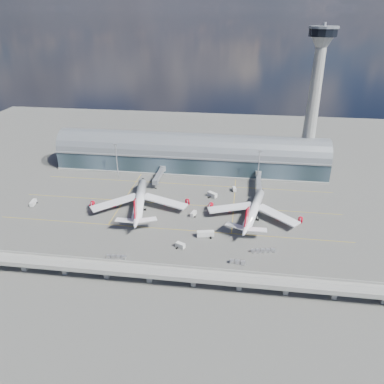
# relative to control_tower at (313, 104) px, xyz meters

# --- Properties ---
(ground) EXTENTS (500.00, 500.00, 0.00)m
(ground) POSITION_rel_control_tower_xyz_m (-85.00, -83.00, -51.64)
(ground) COLOR #474744
(ground) RESTS_ON ground
(taxi_lines) EXTENTS (200.00, 80.12, 0.01)m
(taxi_lines) POSITION_rel_control_tower_xyz_m (-85.00, -60.89, -51.63)
(taxi_lines) COLOR gold
(taxi_lines) RESTS_ON ground
(terminal) EXTENTS (200.00, 30.00, 28.00)m
(terminal) POSITION_rel_control_tower_xyz_m (-85.00, -5.01, -40.30)
(terminal) COLOR #202E35
(terminal) RESTS_ON ground
(control_tower) EXTENTS (19.00, 19.00, 103.00)m
(control_tower) POSITION_rel_control_tower_xyz_m (0.00, 0.00, 0.00)
(control_tower) COLOR gray
(control_tower) RESTS_ON ground
(guideway) EXTENTS (220.00, 8.50, 7.20)m
(guideway) POSITION_rel_control_tower_xyz_m (-85.00, -138.00, -46.34)
(guideway) COLOR gray
(guideway) RESTS_ON ground
(floodlight_mast_left) EXTENTS (3.00, 0.70, 25.70)m
(floodlight_mast_left) POSITION_rel_control_tower_xyz_m (-135.00, -28.00, -38.00)
(floodlight_mast_left) COLOR gray
(floodlight_mast_left) RESTS_ON ground
(floodlight_mast_right) EXTENTS (3.00, 0.70, 25.70)m
(floodlight_mast_right) POSITION_rel_control_tower_xyz_m (-35.00, -28.00, -38.00)
(floodlight_mast_right) COLOR gray
(floodlight_mast_right) RESTS_ON ground
(airliner_left) EXTENTS (60.85, 64.06, 19.60)m
(airliner_left) POSITION_rel_control_tower_xyz_m (-106.82, -72.75, -46.04)
(airliner_left) COLOR white
(airliner_left) RESTS_ON ground
(airliner_right) EXTENTS (55.70, 58.29, 18.59)m
(airliner_right) POSITION_rel_control_tower_xyz_m (-38.18, -74.11, -46.81)
(airliner_right) COLOR white
(airliner_right) RESTS_ON ground
(jet_bridge_left) EXTENTS (4.40, 28.00, 7.25)m
(jet_bridge_left) POSITION_rel_control_tower_xyz_m (-103.71, -29.88, -46.46)
(jet_bridge_left) COLOR gray
(jet_bridge_left) RESTS_ON ground
(jet_bridge_right) EXTENTS (4.40, 32.00, 7.25)m
(jet_bridge_right) POSITION_rel_control_tower_xyz_m (-34.38, -31.82, -46.46)
(jet_bridge_right) COLOR gray
(jet_bridge_right) RESTS_ON ground
(service_truck_0) EXTENTS (3.21, 7.09, 2.83)m
(service_truck_0) POSITION_rel_control_tower_xyz_m (-174.46, -76.41, -50.17)
(service_truck_0) COLOR silver
(service_truck_0) RESTS_ON ground
(service_truck_1) EXTENTS (5.27, 4.13, 2.78)m
(service_truck_1) POSITION_rel_control_tower_xyz_m (-75.54, -110.03, -50.24)
(service_truck_1) COLOR silver
(service_truck_1) RESTS_ON ground
(service_truck_2) EXTENTS (9.47, 4.40, 3.31)m
(service_truck_2) POSITION_rel_control_tower_xyz_m (-63.86, -97.93, -49.91)
(service_truck_2) COLOR silver
(service_truck_2) RESTS_ON ground
(service_truck_3) EXTENTS (3.59, 5.71, 2.58)m
(service_truck_3) POSITION_rel_control_tower_xyz_m (-73.32, -76.36, -50.32)
(service_truck_3) COLOR silver
(service_truck_3) RESTS_ON ground
(service_truck_4) EXTENTS (3.02, 4.82, 2.59)m
(service_truck_4) POSITION_rel_control_tower_xyz_m (-50.46, -39.31, -50.33)
(service_truck_4) COLOR silver
(service_truck_4) RESTS_ON ground
(service_truck_5) EXTENTS (6.83, 6.07, 3.21)m
(service_truck_5) POSITION_rel_control_tower_xyz_m (-64.33, -50.37, -49.99)
(service_truck_5) COLOR silver
(service_truck_5) RESTS_ON ground
(cargo_train_0) EXTENTS (9.92, 1.98, 1.64)m
(cargo_train_0) POSITION_rel_control_tower_xyz_m (-105.40, -123.41, -50.78)
(cargo_train_0) COLOR gray
(cargo_train_0) RESTS_ON ground
(cargo_train_1) EXTENTS (12.57, 4.11, 1.66)m
(cargo_train_1) POSITION_rel_control_tower_xyz_m (-33.52, -108.24, -50.77)
(cargo_train_1) COLOR gray
(cargo_train_1) RESTS_ON ground
(cargo_train_2) EXTENTS (7.83, 2.46, 1.72)m
(cargo_train_2) POSITION_rel_control_tower_xyz_m (-46.14, -119.46, -50.74)
(cargo_train_2) COLOR gray
(cargo_train_2) RESTS_ON ground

